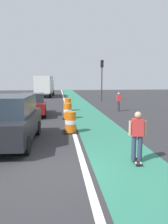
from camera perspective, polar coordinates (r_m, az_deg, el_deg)
The scene contains 12 objects.
ground_plane at distance 6.85m, azimuth -7.70°, elevation -14.72°, with size 100.00×100.00×0.00m, color #2D2D30.
bike_lane_strip at distance 18.62m, azimuth 0.27°, elevation 0.26°, with size 2.50×80.00×0.01m, color #2D755B.
lane_divider_stripe at distance 18.50m, azimuth -4.35°, elevation 0.19°, with size 0.20×80.00×0.01m, color silver.
skateboarder_on_lane at distance 7.21m, azimuth 13.94°, elevation -6.03°, with size 0.57×0.82×1.69m.
parked_suv_nearest at distance 9.53m, azimuth -18.55°, elevation -1.91°, with size 2.08×4.68×2.04m.
parked_sedan_second at distance 16.65m, azimuth -13.34°, elevation 1.92°, with size 2.08×4.19×1.70m.
traffic_barrel_front at distance 11.00m, azimuth -3.59°, elevation -2.79°, with size 0.73×0.73×1.09m.
traffic_barrel_mid at distance 14.92m, azimuth -4.35°, elevation 0.21°, with size 0.73×0.73×1.09m.
traffic_barrel_back at distance 18.73m, azimuth -4.30°, elevation 1.92°, with size 0.73×0.73×1.09m.
delivery_truck_down_block at distance 34.74m, azimuth -10.32°, elevation 7.04°, with size 2.75×7.72×3.23m.
traffic_light_corner at distance 27.52m, azimuth 4.77°, elevation 10.23°, with size 0.41×0.32×5.10m.
pedestrian_crossing at distance 18.61m, azimuth 9.15°, elevation 2.82°, with size 0.34×0.20×1.61m.
Camera 1 is at (0.15, -6.29, 2.70)m, focal length 34.53 mm.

